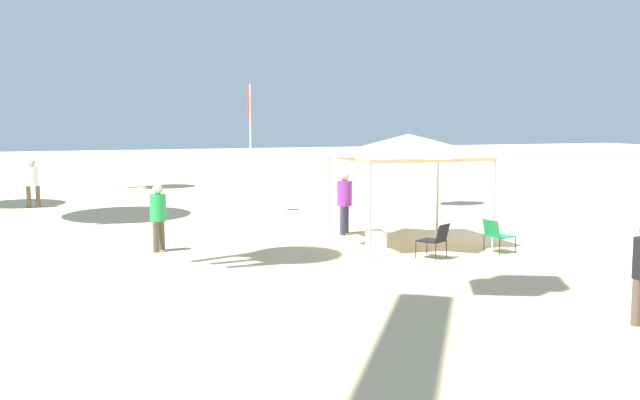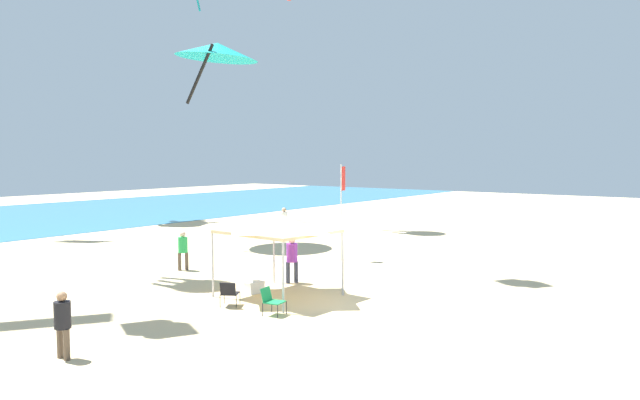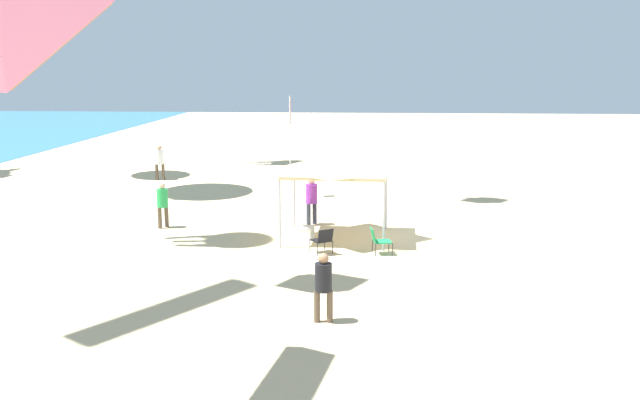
# 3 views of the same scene
# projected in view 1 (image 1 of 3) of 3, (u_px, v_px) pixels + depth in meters

# --- Properties ---
(ground) EXTENTS (120.00, 120.00, 0.10)m
(ground) POSITION_uv_depth(u_px,v_px,m) (467.00, 238.00, 19.22)
(ground) COLOR #D6BC8C
(canopy_tent) EXTENTS (3.20, 3.48, 2.83)m
(canopy_tent) POSITION_uv_depth(u_px,v_px,m) (408.00, 147.00, 17.89)
(canopy_tent) COLOR #B7B7BC
(canopy_tent) RESTS_ON ground
(folding_chair_facing_ocean) EXTENTS (0.80, 0.77, 0.82)m
(folding_chair_facing_ocean) POSITION_uv_depth(u_px,v_px,m) (436.00, 238.00, 16.14)
(folding_chair_facing_ocean) COLOR black
(folding_chair_facing_ocean) RESTS_ON ground
(folding_chair_right_of_tent) EXTENTS (0.63, 0.71, 0.82)m
(folding_chair_right_of_tent) POSITION_uv_depth(u_px,v_px,m) (496.00, 233.00, 16.80)
(folding_chair_right_of_tent) COLOR black
(folding_chair_right_of_tent) RESTS_ON ground
(cooler_box) EXTENTS (0.67, 0.50, 0.40)m
(cooler_box) POSITION_uv_depth(u_px,v_px,m) (376.00, 239.00, 17.67)
(cooler_box) COLOR white
(cooler_box) RESTS_ON ground
(banner_flag) EXTENTS (0.36, 0.06, 4.40)m
(banner_flag) POSITION_uv_depth(u_px,v_px,m) (250.00, 136.00, 23.69)
(banner_flag) COLOR silver
(banner_flag) RESTS_ON ground
(person_watching_sky) EXTENTS (0.42, 0.47, 1.76)m
(person_watching_sky) POSITION_uv_depth(u_px,v_px,m) (33.00, 179.00, 25.36)
(person_watching_sky) COLOR brown
(person_watching_sky) RESTS_ON ground
(person_by_tent) EXTENTS (0.42, 0.42, 1.76)m
(person_by_tent) POSITION_uv_depth(u_px,v_px,m) (344.00, 198.00, 19.50)
(person_by_tent) COLOR #33384C
(person_by_tent) RESTS_ON ground
(person_far_stroller) EXTENTS (0.39, 0.39, 1.64)m
(person_far_stroller) POSITION_uv_depth(u_px,v_px,m) (158.00, 212.00, 16.94)
(person_far_stroller) COLOR brown
(person_far_stroller) RESTS_ON ground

